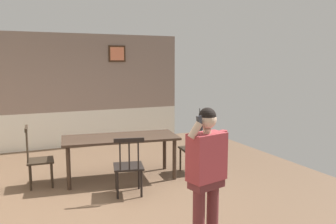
# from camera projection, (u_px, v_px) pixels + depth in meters

# --- Properties ---
(ground_plane) EXTENTS (8.00, 8.00, 0.00)m
(ground_plane) POSITION_uv_depth(u_px,v_px,m) (111.00, 197.00, 5.40)
(ground_plane) COLOR brown
(room_back_partition) EXTENTS (5.48, 0.17, 2.79)m
(room_back_partition) POSITION_uv_depth(u_px,v_px,m) (73.00, 93.00, 8.51)
(room_back_partition) COLOR gray
(room_back_partition) RESTS_ON ground_plane
(dining_table) EXTENTS (2.11, 1.08, 0.77)m
(dining_table) POSITION_uv_depth(u_px,v_px,m) (121.00, 141.00, 6.18)
(dining_table) COLOR #38281E
(dining_table) RESTS_ON ground_plane
(chair_near_window) EXTENTS (0.55, 0.55, 0.95)m
(chair_near_window) POSITION_uv_depth(u_px,v_px,m) (129.00, 166.00, 5.44)
(chair_near_window) COLOR black
(chair_near_window) RESTS_ON ground_plane
(chair_by_doorway) EXTENTS (0.45, 0.45, 1.04)m
(chair_by_doorway) POSITION_uv_depth(u_px,v_px,m) (38.00, 159.00, 5.81)
(chair_by_doorway) COLOR #2D2319
(chair_by_doorway) RESTS_ON ground_plane
(chair_at_table_head) EXTENTS (0.47, 0.47, 1.05)m
(chair_at_table_head) POSITION_uv_depth(u_px,v_px,m) (194.00, 147.00, 6.60)
(chair_at_table_head) COLOR #2D2319
(chair_at_table_head) RESTS_ON ground_plane
(person_figure) EXTENTS (0.57, 0.33, 1.60)m
(person_figure) POSITION_uv_depth(u_px,v_px,m) (207.00, 167.00, 3.90)
(person_figure) COLOR brown
(person_figure) RESTS_ON ground_plane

